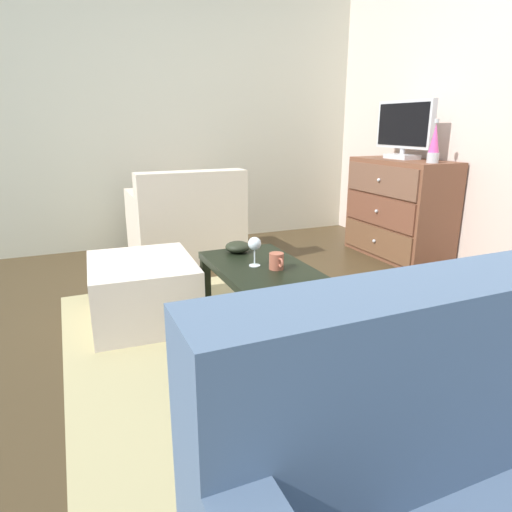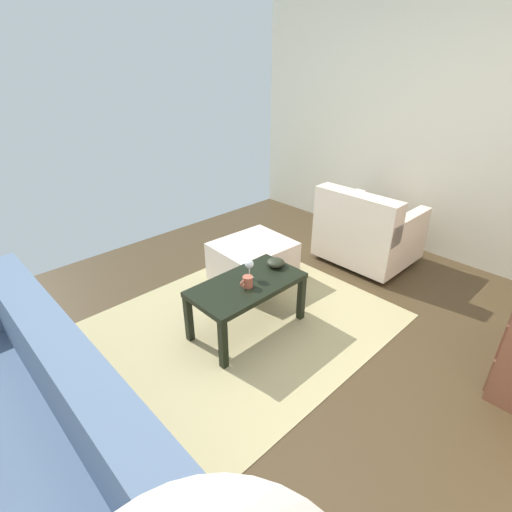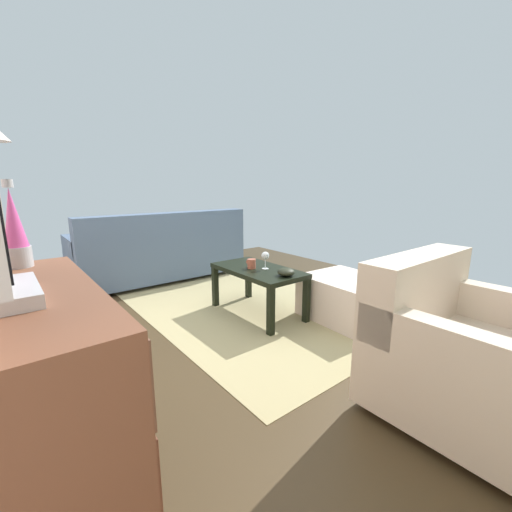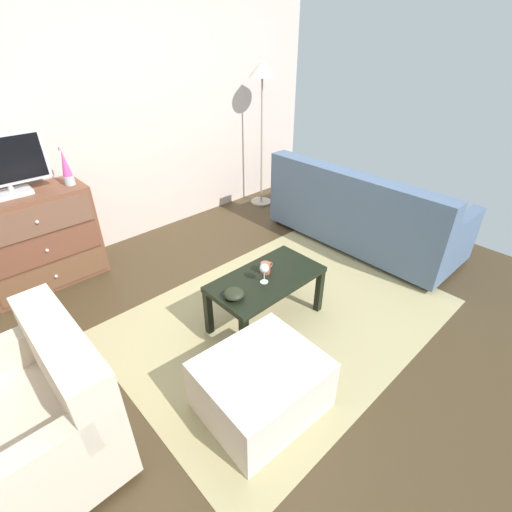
{
  "view_description": "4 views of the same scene",
  "coord_description": "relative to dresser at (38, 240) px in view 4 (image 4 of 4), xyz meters",
  "views": [
    {
      "loc": [
        2.08,
        -1.05,
        1.15
      ],
      "look_at": [
        -0.09,
        -0.12,
        0.46
      ],
      "focal_mm": 31.45,
      "sensor_mm": 36.0,
      "label": 1
    },
    {
      "loc": [
        1.73,
        1.72,
        1.96
      ],
      "look_at": [
        -0.1,
        -0.2,
        0.57
      ],
      "focal_mm": 27.09,
      "sensor_mm": 36.0,
      "label": 2
    },
    {
      "loc": [
        -2.16,
        1.67,
        1.17
      ],
      "look_at": [
        -0.19,
        0.1,
        0.62
      ],
      "focal_mm": 22.99,
      "sensor_mm": 36.0,
      "label": 3
    },
    {
      "loc": [
        -1.55,
        -1.73,
        2.03
      ],
      "look_at": [
        0.21,
        0.15,
        0.43
      ],
      "focal_mm": 25.79,
      "sensor_mm": 36.0,
      "label": 4
    }
  ],
  "objects": [
    {
      "name": "bowl_decorative",
      "position": [
        0.74,
        -1.81,
        0.03
      ],
      "size": [
        0.14,
        0.14,
        0.07
      ],
      "primitive_type": "ellipsoid",
      "color": "black",
      "rests_on": "coffee_table"
    },
    {
      "name": "ottoman",
      "position": [
        0.5,
        -2.34,
        -0.24
      ],
      "size": [
        0.73,
        0.64,
        0.38
      ],
      "primitive_type": "cube",
      "rotation": [
        0.0,
        0.0,
        -0.05
      ],
      "color": "beige",
      "rests_on": "ground_plane"
    },
    {
      "name": "couch_large",
      "position": [
        2.72,
        -1.56,
        -0.1
      ],
      "size": [
        0.85,
        2.01,
        0.85
      ],
      "color": "#332319",
      "rests_on": "ground_plane"
    },
    {
      "name": "armchair",
      "position": [
        -0.6,
        -1.78,
        -0.1
      ],
      "size": [
        0.8,
        0.87,
        0.8
      ],
      "color": "#332319",
      "rests_on": "ground_plane"
    },
    {
      "name": "standing_lamp",
      "position": [
        2.7,
        -0.05,
        1.05
      ],
      "size": [
        0.32,
        0.32,
        1.73
      ],
      "color": "#A59E8C",
      "rests_on": "ground_plane"
    },
    {
      "name": "dresser",
      "position": [
        0.0,
        0.0,
        0.0
      ],
      "size": [
        0.96,
        0.49,
        0.86
      ],
      "color": "brown",
      "rests_on": "ground_plane"
    },
    {
      "name": "mug",
      "position": [
        1.12,
        -1.74,
        0.04
      ],
      "size": [
        0.11,
        0.08,
        0.08
      ],
      "color": "#A6553F",
      "rests_on": "coffee_table"
    },
    {
      "name": "lava_lamp",
      "position": [
        0.38,
        -0.04,
        0.58
      ],
      "size": [
        0.09,
        0.09,
        0.33
      ],
      "color": "#B7B7BC",
      "rests_on": "dresser"
    },
    {
      "name": "wall_accent_rear",
      "position": [
        1.02,
        0.31,
        0.97
      ],
      "size": [
        5.23,
        0.12,
        2.8
      ],
      "primitive_type": "cube",
      "color": "beige",
      "rests_on": "ground_plane"
    },
    {
      "name": "wine_glass",
      "position": [
        1.02,
        -1.82,
        0.12
      ],
      "size": [
        0.07,
        0.07,
        0.16
      ],
      "color": "silver",
      "rests_on": "coffee_table"
    },
    {
      "name": "tv",
      "position": [
        -0.05,
        0.02,
        0.69
      ],
      "size": [
        0.66,
        0.18,
        0.49
      ],
      "color": "silver",
      "rests_on": "dresser"
    },
    {
      "name": "ground_plane",
      "position": [
        1.02,
        -1.66,
        -0.46
      ],
      "size": [
        5.23,
        4.42,
        0.05
      ],
      "primitive_type": "cube",
      "color": "#42321E"
    },
    {
      "name": "coffee_table",
      "position": [
        1.08,
        -1.79,
        -0.06
      ],
      "size": [
        0.88,
        0.47,
        0.43
      ],
      "color": "black",
      "rests_on": "ground_plane"
    },
    {
      "name": "area_rug",
      "position": [
        1.22,
        -1.86,
        -0.43
      ],
      "size": [
        2.6,
        1.9,
        0.01
      ],
      "primitive_type": "cube",
      "color": "tan",
      "rests_on": "ground_plane"
    }
  ]
}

